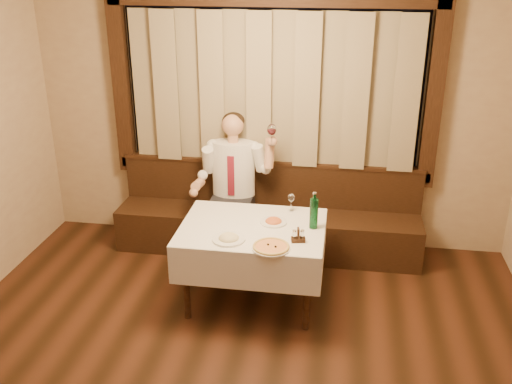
% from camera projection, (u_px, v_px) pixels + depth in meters
% --- Properties ---
extents(room, '(5.01, 6.01, 2.81)m').
position_uv_depth(room, '(236.00, 177.00, 4.06)').
color(room, black).
rests_on(room, ground).
extents(banquette, '(3.20, 0.61, 0.94)m').
position_uv_depth(banquette, '(268.00, 222.00, 6.12)').
color(banquette, black).
rests_on(banquette, ground).
extents(dining_table, '(1.27, 0.97, 0.76)m').
position_uv_depth(dining_table, '(253.00, 237.00, 5.05)').
color(dining_table, black).
rests_on(dining_table, ground).
extents(pizza, '(0.32, 0.32, 0.03)m').
position_uv_depth(pizza, '(271.00, 247.00, 4.63)').
color(pizza, white).
rests_on(pizza, dining_table).
extents(pasta_red, '(0.24, 0.24, 0.08)m').
position_uv_depth(pasta_red, '(274.00, 219.00, 5.06)').
color(pasta_red, white).
rests_on(pasta_red, dining_table).
extents(pasta_cream, '(0.28, 0.28, 0.09)m').
position_uv_depth(pasta_cream, '(229.00, 236.00, 4.76)').
color(pasta_cream, white).
rests_on(pasta_cream, dining_table).
extents(green_bottle, '(0.07, 0.07, 0.34)m').
position_uv_depth(green_bottle, '(314.00, 213.00, 4.93)').
color(green_bottle, '#125529').
rests_on(green_bottle, dining_table).
extents(table_wine_glass, '(0.06, 0.06, 0.17)m').
position_uv_depth(table_wine_glass, '(291.00, 198.00, 5.27)').
color(table_wine_glass, white).
rests_on(table_wine_glass, dining_table).
extents(cruet_caddy, '(0.13, 0.08, 0.12)m').
position_uv_depth(cruet_caddy, '(298.00, 237.00, 4.73)').
color(cruet_caddy, black).
rests_on(cruet_caddy, dining_table).
extents(seated_man, '(0.84, 0.63, 1.49)m').
position_uv_depth(seated_man, '(233.00, 175.00, 5.87)').
color(seated_man, black).
rests_on(seated_man, ground).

